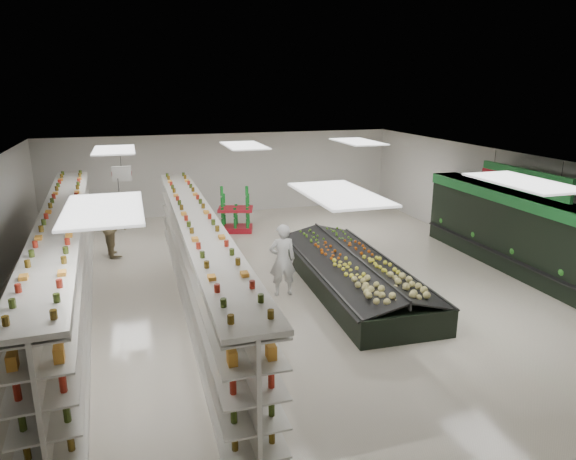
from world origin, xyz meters
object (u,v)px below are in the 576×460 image
object	(u,v)px
shopper_main	(282,260)
gondola_center	(199,263)
produce_island	(352,272)
soda_endcap	(236,211)
gondola_left	(67,263)
shopper_background	(114,226)

from	to	relation	value
shopper_main	gondola_center	bearing A→B (deg)	-1.36
produce_island	soda_endcap	size ratio (longest dim) A/B	4.10
gondola_center	soda_endcap	xyz separation A→B (m)	(2.04, 5.82, -0.22)
gondola_left	soda_endcap	bearing A→B (deg)	42.02
gondola_center	shopper_background	size ratio (longest dim) A/B	6.59
soda_endcap	shopper_background	distance (m)	4.34
gondola_left	shopper_main	distance (m)	5.11
gondola_center	shopper_background	distance (m)	4.73
soda_endcap	shopper_background	xyz separation A→B (m)	(-4.06, -1.54, 0.18)
shopper_background	soda_endcap	bearing A→B (deg)	-81.17
gondola_center	soda_endcap	bearing A→B (deg)	70.87
shopper_main	shopper_background	bearing A→B (deg)	-44.14
shopper_main	shopper_background	xyz separation A→B (m)	(-4.03, 4.46, 0.01)
produce_island	shopper_main	world-z (taller)	shopper_main
gondola_left	gondola_center	world-z (taller)	gondola_left
produce_island	soda_endcap	distance (m)	6.37
gondola_left	produce_island	size ratio (longest dim) A/B	2.00
gondola_center	gondola_left	bearing A→B (deg)	164.99
soda_endcap	shopper_background	bearing A→B (deg)	-159.26
shopper_background	produce_island	bearing A→B (deg)	-139.80
gondola_left	produce_island	bearing A→B (deg)	-11.92
produce_island	gondola_center	bearing A→B (deg)	175.78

